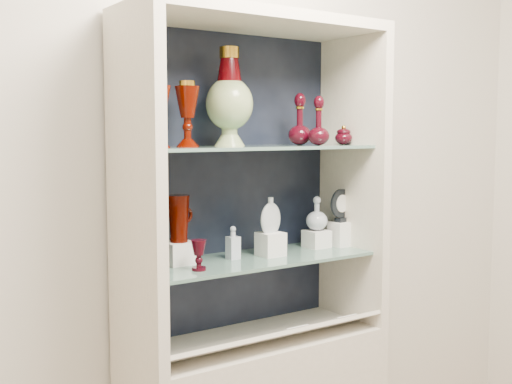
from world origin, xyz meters
TOP-DOWN VIEW (x-y plane):
  - wall_back at (0.00, 1.75)m, footprint 3.50×0.02m
  - cabinet_back_panel at (0.00, 1.72)m, footprint 0.98×0.02m
  - cabinet_side_left at (-0.48, 1.53)m, footprint 0.04×0.40m
  - cabinet_side_right at (0.48, 1.53)m, footprint 0.04×0.40m
  - cabinet_top_cap at (0.00, 1.53)m, footprint 1.00×0.40m
  - shelf_lower at (0.00, 1.55)m, footprint 0.92×0.34m
  - shelf_upper at (0.00, 1.55)m, footprint 0.92×0.34m
  - label_ledge at (0.00, 1.42)m, footprint 0.92×0.17m
  - label_card_0 at (0.09, 1.42)m, footprint 0.10×0.06m
  - label_card_1 at (0.33, 1.42)m, footprint 0.10×0.06m
  - pedestal_lamp_left at (-0.41, 1.50)m, footprint 0.10×0.10m
  - pedestal_lamp_right at (-0.26, 1.57)m, footprint 0.11×0.11m
  - enamel_urn at (-0.08, 1.58)m, footprint 0.22×0.22m
  - ruby_decanter_a at (0.25, 1.48)m, footprint 0.09×0.09m
  - ruby_decanter_b at (0.23, 1.57)m, footprint 0.12×0.12m
  - lidded_bowl at (0.43, 1.53)m, footprint 0.09×0.09m
  - cobalt_goblet at (-0.44, 1.59)m, footprint 0.10×0.10m
  - ruby_goblet_tall at (-0.43, 1.51)m, footprint 0.07×0.07m
  - ruby_goblet_small at (-0.28, 1.47)m, footprint 0.07×0.07m
  - riser_ruby_pitcher at (-0.28, 1.61)m, footprint 0.10×0.10m
  - ruby_pitcher at (-0.28, 1.61)m, footprint 0.14×0.11m
  - clear_square_bottle at (-0.07, 1.58)m, footprint 0.04×0.04m
  - riser_flat_flask at (0.08, 1.54)m, footprint 0.09×0.09m
  - flat_flask at (0.08, 1.54)m, footprint 0.10×0.05m
  - riser_clear_round_decanter at (0.34, 1.58)m, footprint 0.09×0.09m
  - clear_round_decanter at (0.34, 1.58)m, footprint 0.09×0.09m
  - riser_cameo_medallion at (0.44, 1.55)m, footprint 0.08×0.08m
  - cameo_medallion at (0.44, 1.55)m, footprint 0.13×0.06m

SIDE VIEW (x-z plane):
  - label_ledge at x=0.00m, z-range 0.74..0.82m
  - label_card_0 at x=0.09m, z-range 0.78..0.81m
  - label_card_1 at x=0.33m, z-range 0.78..0.81m
  - shelf_lower at x=0.00m, z-range 1.04..1.05m
  - riser_clear_round_decanter at x=0.34m, z-range 1.05..1.12m
  - riser_ruby_pitcher at x=-0.28m, z-range 1.05..1.13m
  - riser_flat_flask at x=0.08m, z-range 1.05..1.14m
  - riser_cameo_medallion at x=0.44m, z-range 1.05..1.15m
  - ruby_goblet_small at x=-0.28m, z-range 1.05..1.15m
  - clear_square_bottle at x=-0.07m, z-range 1.05..1.17m
  - cobalt_goblet at x=-0.44m, z-range 1.05..1.22m
  - ruby_goblet_tall at x=-0.43m, z-range 1.05..1.23m
  - clear_round_decanter at x=0.34m, z-range 1.12..1.25m
  - flat_flask at x=0.08m, z-range 1.14..1.28m
  - ruby_pitcher at x=-0.28m, z-range 1.13..1.30m
  - cameo_medallion at x=0.44m, z-range 1.15..1.29m
  - cabinet_back_panel at x=0.00m, z-range 0.75..1.90m
  - cabinet_side_left at x=-0.48m, z-range 0.75..1.90m
  - cabinet_side_right at x=0.48m, z-range 0.75..1.90m
  - wall_back at x=0.00m, z-range 0.00..2.80m
  - shelf_upper at x=0.00m, z-range 1.46..1.47m
  - lidded_bowl at x=0.43m, z-range 1.47..1.55m
  - ruby_decanter_a at x=0.25m, z-range 1.47..1.68m
  - ruby_decanter_b at x=0.23m, z-range 1.47..1.68m
  - pedestal_lamp_left at x=-0.41m, z-range 1.47..1.69m
  - pedestal_lamp_right at x=-0.26m, z-range 1.47..1.70m
  - enamel_urn at x=-0.08m, z-range 1.47..1.83m
  - cabinet_top_cap at x=0.00m, z-range 1.90..1.94m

